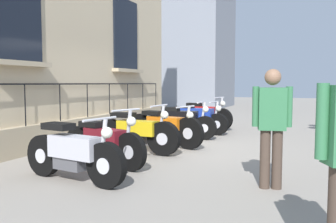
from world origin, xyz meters
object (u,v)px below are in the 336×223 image
object	(u,v)px
motorcycle_maroon	(103,142)
motorcycle_yellow	(136,133)
motorcycle_black	(181,122)
pedestrian_standing	(272,122)
motorcycle_orange	(164,127)
crowd_barrier	(267,107)
motorcycle_silver	(74,154)
motorcycle_blue	(195,119)
motorcycle_red	(203,115)

from	to	relation	value
motorcycle_maroon	motorcycle_yellow	size ratio (longest dim) A/B	1.00
motorcycle_black	pedestrian_standing	xyz separation A→B (m)	(2.70, -3.75, 0.50)
motorcycle_orange	pedestrian_standing	xyz separation A→B (m)	(2.68, -2.55, 0.49)
motorcycle_yellow	motorcycle_maroon	bearing A→B (deg)	-90.89
motorcycle_maroon	motorcycle_black	distance (m)	3.42
crowd_barrier	pedestrian_standing	world-z (taller)	pedestrian_standing
motorcycle_black	crowd_barrier	bearing A→B (deg)	72.21
motorcycle_silver	motorcycle_blue	world-z (taller)	motorcycle_silver
motorcycle_black	motorcycle_red	bearing A→B (deg)	92.33
pedestrian_standing	motorcycle_orange	bearing A→B (deg)	136.44
motorcycle_maroon	motorcycle_silver	bearing A→B (deg)	-80.72
motorcycle_maroon	motorcycle_red	size ratio (longest dim) A/B	0.95
motorcycle_blue	crowd_barrier	distance (m)	4.18
motorcycle_silver	motorcycle_yellow	size ratio (longest dim) A/B	0.97
motorcycle_red	pedestrian_standing	world-z (taller)	pedestrian_standing
motorcycle_yellow	motorcycle_black	world-z (taller)	motorcycle_yellow
motorcycle_black	pedestrian_standing	size ratio (longest dim) A/B	1.16
motorcycle_silver	motorcycle_black	xyz separation A→B (m)	(0.03, 4.49, 0.01)
motorcycle_yellow	motorcycle_blue	bearing A→B (deg)	85.69
motorcycle_black	crowd_barrier	xyz separation A→B (m)	(1.58, 4.91, 0.14)
motorcycle_orange	motorcycle_black	world-z (taller)	motorcycle_black
motorcycle_orange	motorcycle_red	size ratio (longest dim) A/B	1.00
motorcycle_orange	motorcycle_black	distance (m)	1.20
motorcycle_orange	pedestrian_standing	world-z (taller)	pedestrian_standing
motorcycle_silver	motorcycle_maroon	size ratio (longest dim) A/B	0.97
motorcycle_yellow	motorcycle_blue	size ratio (longest dim) A/B	1.00
motorcycle_silver	crowd_barrier	world-z (taller)	crowd_barrier
motorcycle_black	motorcycle_red	size ratio (longest dim) A/B	0.92
motorcycle_black	crowd_barrier	size ratio (longest dim) A/B	1.02
motorcycle_blue	motorcycle_yellow	bearing A→B (deg)	-94.31
motorcycle_yellow	pedestrian_standing	bearing A→B (deg)	-28.22
motorcycle_yellow	motorcycle_silver	bearing A→B (deg)	-86.05
motorcycle_silver	motorcycle_black	bearing A→B (deg)	89.61
motorcycle_silver	motorcycle_orange	size ratio (longest dim) A/B	0.92
motorcycle_blue	crowd_barrier	xyz separation A→B (m)	(1.52, 3.89, 0.14)
motorcycle_yellow	motorcycle_orange	bearing A→B (deg)	78.37
motorcycle_black	motorcycle_red	world-z (taller)	motorcycle_red
crowd_barrier	pedestrian_standing	bearing A→B (deg)	-82.62
motorcycle_blue	crowd_barrier	size ratio (longest dim) A/B	1.06
motorcycle_silver	motorcycle_red	size ratio (longest dim) A/B	0.92
pedestrian_standing	motorcycle_maroon	bearing A→B (deg)	173.39
motorcycle_silver	motorcycle_black	size ratio (longest dim) A/B	1.01
motorcycle_yellow	motorcycle_red	size ratio (longest dim) A/B	0.95
motorcycle_blue	motorcycle_red	bearing A→B (deg)	96.80
motorcycle_silver	crowd_barrier	xyz separation A→B (m)	(1.61, 9.41, 0.15)
motorcycle_maroon	crowd_barrier	bearing A→B (deg)	77.91
motorcycle_yellow	pedestrian_standing	size ratio (longest dim) A/B	1.21
motorcycle_yellow	motorcycle_orange	xyz separation A→B (m)	(0.21, 1.00, 0.01)
crowd_barrier	motorcycle_red	bearing A→B (deg)	-121.89
motorcycle_blue	pedestrian_standing	xyz separation A→B (m)	(2.64, -4.77, 0.50)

